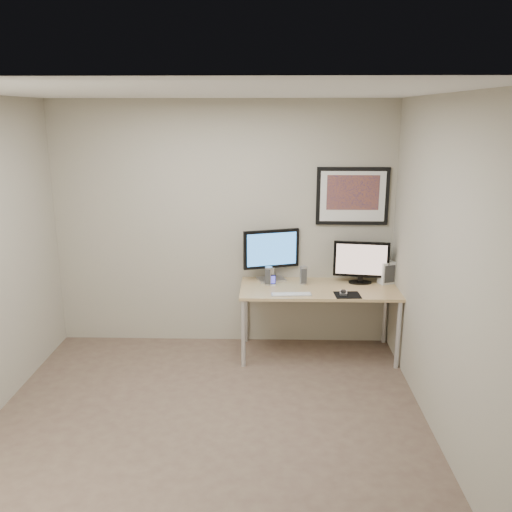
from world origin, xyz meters
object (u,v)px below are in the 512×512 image
(desk, at_px, (319,294))
(monitor_tv, at_px, (361,261))
(framed_art, at_px, (353,196))
(fan_unit, at_px, (387,273))
(speaker_left, at_px, (269,276))
(monitor_large, at_px, (271,253))
(keyboard, at_px, (291,294))
(phone_dock, at_px, (273,280))
(speaker_right, at_px, (304,275))

(desk, xyz_separation_m, monitor_tv, (0.44, 0.16, 0.30))
(framed_art, distance_m, fan_unit, 0.87)
(speaker_left, distance_m, fan_unit, 1.23)
(monitor_large, height_order, speaker_left, monitor_large)
(keyboard, bearing_deg, framed_art, 37.44)
(desk, xyz_separation_m, fan_unit, (0.71, 0.16, 0.18))
(speaker_left, bearing_deg, monitor_tv, 21.43)
(desk, height_order, fan_unit, fan_unit)
(desk, height_order, phone_dock, phone_dock)
(desk, distance_m, fan_unit, 0.75)
(monitor_large, relative_size, speaker_left, 3.05)
(framed_art, xyz_separation_m, keyboard, (-0.64, -0.57, -0.88))
(framed_art, distance_m, keyboard, 1.23)
(framed_art, bearing_deg, speaker_left, -163.94)
(speaker_right, distance_m, keyboard, 0.39)
(framed_art, height_order, keyboard, framed_art)
(speaker_left, bearing_deg, speaker_right, 22.51)
(phone_dock, relative_size, keyboard, 0.30)
(framed_art, relative_size, speaker_left, 3.91)
(speaker_left, bearing_deg, desk, 7.78)
(desk, height_order, monitor_tv, monitor_tv)
(framed_art, distance_m, speaker_right, 0.97)
(speaker_left, relative_size, phone_dock, 1.64)
(desk, xyz_separation_m, monitor_large, (-0.49, 0.24, 0.37))
(framed_art, xyz_separation_m, speaker_right, (-0.50, -0.21, -0.80))
(monitor_tv, height_order, speaker_right, monitor_tv)
(monitor_large, xyz_separation_m, monitor_tv, (0.93, -0.08, -0.07))
(speaker_left, relative_size, speaker_right, 1.01)
(desk, height_order, framed_art, framed_art)
(desk, bearing_deg, keyboard, -140.74)
(monitor_tv, relative_size, phone_dock, 4.88)
(speaker_left, distance_m, phone_dock, 0.06)
(desk, bearing_deg, monitor_tv, 19.65)
(speaker_right, bearing_deg, desk, -40.50)
(phone_dock, height_order, keyboard, phone_dock)
(keyboard, xyz_separation_m, fan_unit, (1.00, 0.40, 0.11))
(monitor_tv, height_order, speaker_left, monitor_tv)
(speaker_left, distance_m, speaker_right, 0.36)
(speaker_left, height_order, fan_unit, fan_unit)
(framed_art, relative_size, monitor_tv, 1.32)
(desk, relative_size, fan_unit, 6.84)
(monitor_large, bearing_deg, phone_dock, -101.25)
(desk, height_order, speaker_left, speaker_left)
(desk, relative_size, framed_art, 2.13)
(monitor_large, xyz_separation_m, fan_unit, (1.20, -0.08, -0.19))
(speaker_left, xyz_separation_m, phone_dock, (0.05, -0.02, -0.04))
(speaker_left, height_order, speaker_right, speaker_left)
(framed_art, relative_size, fan_unit, 3.21)
(framed_art, bearing_deg, phone_dock, -161.54)
(desk, distance_m, speaker_left, 0.55)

